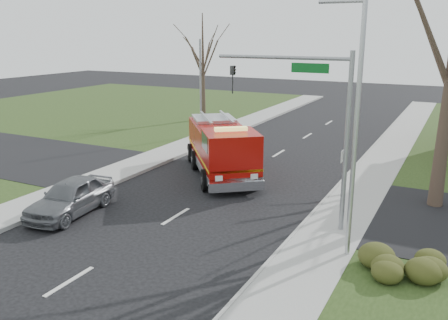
% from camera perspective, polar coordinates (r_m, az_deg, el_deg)
% --- Properties ---
extents(ground, '(120.00, 120.00, 0.00)m').
position_cam_1_polar(ground, '(19.93, -5.83, -6.78)').
color(ground, black).
rests_on(ground, ground).
extents(sidewalk_right, '(2.40, 80.00, 0.15)m').
position_cam_1_polar(sidewalk_right, '(17.55, 11.70, -9.88)').
color(sidewalk_right, gray).
rests_on(sidewalk_right, ground).
extents(sidewalk_left, '(2.40, 80.00, 0.15)m').
position_cam_1_polar(sidewalk_left, '(23.68, -18.58, -3.75)').
color(sidewalk_left, gray).
rests_on(sidewalk_left, ground).
extents(hedge_corner, '(2.80, 2.00, 0.90)m').
position_cam_1_polar(hedge_corner, '(16.02, 20.65, -11.10)').
color(hedge_corner, '#2B3212').
rests_on(hedge_corner, lawn_right).
extents(bare_tree_left, '(4.50, 4.50, 9.00)m').
position_cam_1_polar(bare_tree_left, '(40.85, -2.57, 12.45)').
color(bare_tree_left, '#372B20').
rests_on(bare_tree_left, ground).
extents(traffic_signal_mast, '(5.29, 0.18, 6.80)m').
position_cam_1_polar(traffic_signal_mast, '(17.88, 10.73, 6.18)').
color(traffic_signal_mast, gray).
rests_on(traffic_signal_mast, ground).
extents(streetlight_pole, '(1.48, 0.16, 8.40)m').
position_cam_1_polar(streetlight_pole, '(15.53, 15.41, 4.01)').
color(streetlight_pole, '#B7BABF').
rests_on(streetlight_pole, ground).
extents(utility_pole_far, '(0.14, 0.14, 7.00)m').
position_cam_1_polar(utility_pole_far, '(34.23, -2.84, 8.49)').
color(utility_pole_far, gray).
rests_on(utility_pole_far, ground).
extents(fire_engine, '(6.72, 7.58, 3.07)m').
position_cam_1_polar(fire_engine, '(25.15, -0.28, 1.24)').
color(fire_engine, '#960B06').
rests_on(fire_engine, ground).
extents(parked_car_maroon, '(2.28, 4.64, 1.52)m').
position_cam_1_polar(parked_car_maroon, '(20.88, -17.96, -4.21)').
color(parked_car_maroon, slate).
rests_on(parked_car_maroon, ground).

